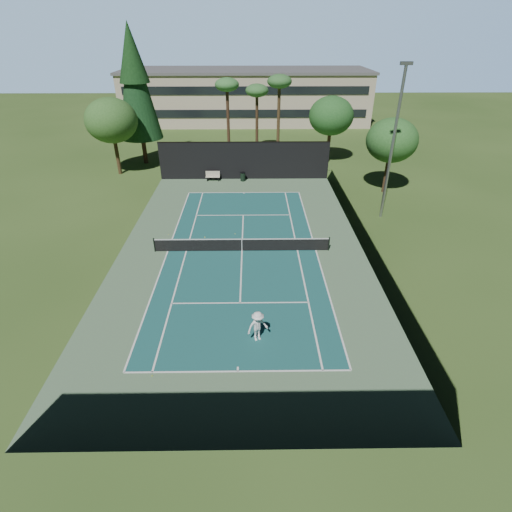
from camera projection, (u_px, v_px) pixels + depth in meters
The scene contains 22 objects.
ground at pixel (242, 251), 29.51m from camera, with size 160.00×160.00×0.00m, color #34531F.
apron_slab at pixel (242, 251), 29.51m from camera, with size 18.00×32.00×0.01m, color #527552.
court_surface at pixel (242, 251), 29.50m from camera, with size 10.97×23.77×0.01m, color #1A5453.
court_lines at pixel (242, 251), 29.50m from camera, with size 11.07×23.87×0.01m.
tennis_net at pixel (242, 244), 29.23m from camera, with size 12.90×0.10×1.10m.
fence at pixel (241, 226), 28.56m from camera, with size 18.04×32.05×4.03m.
player at pixel (258, 326), 20.77m from camera, with size 1.15×0.66×1.78m, color white.
tennis_ball_a at pixel (152, 376), 18.95m from camera, with size 0.07×0.07×0.07m, color #B5CB2E.
tennis_ball_b at pixel (205, 237), 31.36m from camera, with size 0.07×0.07×0.07m, color yellow.
tennis_ball_c at pixel (235, 234), 31.88m from camera, with size 0.07×0.07×0.07m, color #C4D731.
tennis_ball_d at pixel (168, 234), 31.77m from camera, with size 0.06×0.06×0.06m, color yellow.
park_bench at pixel (213, 176), 42.60m from camera, with size 1.50×0.45×1.02m.
trash_bin at pixel (243, 177), 42.56m from camera, with size 0.56×0.56×0.95m.
pine_tree at pixel (134, 77), 43.62m from camera, with size 4.80×4.80×15.00m.
palm_a at pixel (227, 88), 46.14m from camera, with size 2.80×2.80×9.32m.
palm_b at pixel (257, 93), 48.33m from camera, with size 2.80×2.80×8.42m.
palm_c at pixel (279, 85), 45.14m from camera, with size 2.80×2.80×9.77m.
decid_tree_a at pixel (331, 116), 45.94m from camera, with size 5.12×5.12×7.62m.
decid_tree_b at pixel (392, 141), 37.51m from camera, with size 4.80×4.80×7.14m.
decid_tree_c at pixel (111, 121), 42.03m from camera, with size 5.44×5.44×8.09m.
campus_building at pixel (246, 96), 67.18m from camera, with size 40.50×12.50×8.30m.
light_pole at pixel (393, 142), 31.60m from camera, with size 0.90×0.25×12.22m.
Camera 1 is at (0.70, -25.73, 14.47)m, focal length 28.00 mm.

